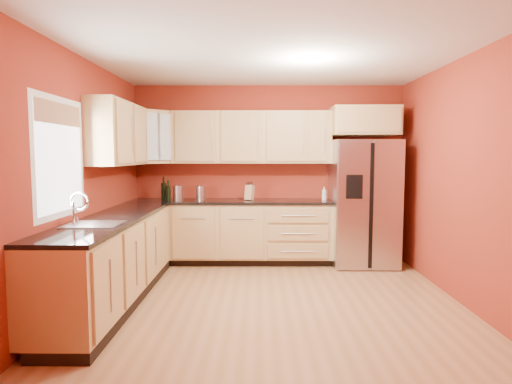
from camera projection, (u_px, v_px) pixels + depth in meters
floor at (272, 302)px, 4.57m from camera, size 4.00×4.00×0.00m
ceiling at (273, 54)px, 4.34m from camera, size 4.00×4.00×0.00m
wall_back at (268, 173)px, 6.45m from camera, size 4.00×0.04×2.60m
wall_front at (283, 203)px, 2.46m from camera, size 4.00×0.04×2.60m
wall_left at (82, 181)px, 4.47m from camera, size 0.04×4.00×2.60m
wall_right at (465, 181)px, 4.44m from camera, size 0.04×4.00×2.60m
base_cabinets_back at (231, 233)px, 6.23m from camera, size 2.90×0.60×0.88m
base_cabinets_left at (113, 262)px, 4.54m from camera, size 0.60×2.80×0.88m
countertop_back at (231, 202)px, 6.18m from camera, size 2.90×0.62×0.04m
countertop_left at (112, 219)px, 4.50m from camera, size 0.62×2.80×0.04m
upper_cabinets_back at (252, 138)px, 6.24m from camera, size 2.30×0.33×0.75m
upper_cabinets_left at (119, 134)px, 5.15m from camera, size 0.33×1.35×0.75m
corner_upper_cabinet at (152, 137)px, 6.09m from camera, size 0.67×0.67×0.75m
over_fridge_cabinet at (364, 121)px, 6.07m from camera, size 0.92×0.60×0.40m
refrigerator at (363, 203)px, 6.10m from camera, size 0.90×0.75×1.78m
window at (60, 157)px, 3.95m from camera, size 0.03×0.90×1.00m
sink_faucet at (93, 209)px, 3.99m from camera, size 0.50×0.42×0.30m
canister_left at (178, 193)px, 6.10m from camera, size 0.15×0.15×0.22m
canister_right at (201, 193)px, 6.14m from camera, size 0.14×0.14×0.21m
wine_bottle_a at (168, 190)px, 6.10m from camera, size 0.07×0.07×0.30m
wine_bottle_b at (164, 188)px, 6.20m from camera, size 0.09×0.09×0.34m
knife_block at (250, 193)px, 6.18m from camera, size 0.14×0.13×0.22m
soap_dispenser at (324, 194)px, 6.17m from camera, size 0.08×0.08×0.19m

